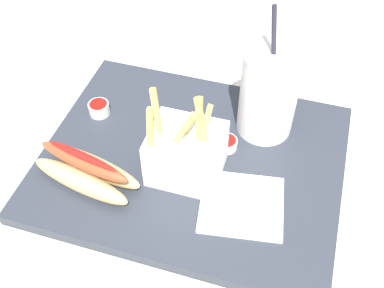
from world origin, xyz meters
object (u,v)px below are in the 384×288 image
fries_basket (183,152)px  ketchup_cup_1 (227,143)px  soda_cup (269,92)px  napkin_stack (242,205)px  hot_dog_1 (86,171)px  ketchup_cup_2 (99,108)px

fries_basket → ketchup_cup_1: bearing=-128.3°
soda_cup → ketchup_cup_1: 0.10m
fries_basket → napkin_stack: bearing=159.4°
soda_cup → fries_basket: size_ratio=1.54×
soda_cup → fries_basket: soda_cup is taller
soda_cup → hot_dog_1: bearing=39.0°
ketchup_cup_1 → napkin_stack: 0.11m
soda_cup → fries_basket: bearing=52.1°
hot_dog_1 → ketchup_cup_1: hot_dog_1 is taller
fries_basket → soda_cup: bearing=-127.9°
fries_basket → ketchup_cup_2: fries_basket is taller
soda_cup → hot_dog_1: (0.22, 0.18, -0.05)m
fries_basket → napkin_stack: 0.11m
soda_cup → fries_basket: (0.10, 0.12, -0.03)m
ketchup_cup_1 → napkin_stack: bearing=115.3°
ketchup_cup_1 → hot_dog_1: bearing=34.3°
hot_dog_1 → ketchup_cup_1: 0.21m
hot_dog_1 → napkin_stack: (-0.22, -0.02, -0.02)m
soda_cup → napkin_stack: (-0.00, 0.16, -0.07)m
fries_basket → ketchup_cup_1: fries_basket is taller
soda_cup → ketchup_cup_2: soda_cup is taller
soda_cup → ketchup_cup_1: bearing=52.4°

